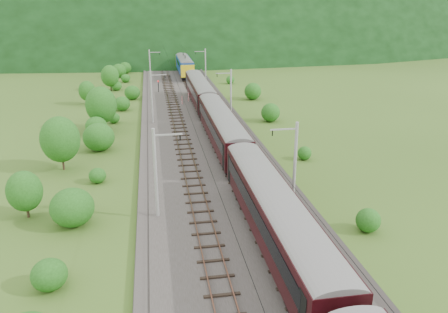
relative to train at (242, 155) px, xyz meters
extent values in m
plane|color=#36531A|center=(-2.40, -5.07, -3.76)|extent=(600.00, 600.00, 0.00)
cube|color=#38332D|center=(-2.40, 4.93, -3.61)|extent=(14.00, 220.00, 0.30)
cube|color=brown|center=(-5.52, 4.93, -3.27)|extent=(0.08, 220.00, 0.15)
cube|color=brown|center=(-4.08, 4.93, -3.27)|extent=(0.08, 220.00, 0.15)
cube|color=black|center=(-4.80, 4.93, -3.40)|extent=(2.40, 220.00, 0.12)
cube|color=brown|center=(-0.72, 4.93, -3.27)|extent=(0.08, 220.00, 0.15)
cube|color=brown|center=(0.72, 4.93, -3.27)|extent=(0.08, 220.00, 0.15)
cube|color=black|center=(0.00, 4.93, -3.40)|extent=(2.40, 220.00, 0.12)
cylinder|color=gray|center=(-8.60, -5.07, 0.54)|extent=(0.28, 0.28, 8.00)
cube|color=gray|center=(-7.40, -5.07, 3.94)|extent=(2.40, 0.12, 0.12)
cylinder|color=black|center=(-6.40, -5.07, 3.64)|extent=(0.10, 0.10, 0.50)
cylinder|color=gray|center=(-8.60, 26.93, 0.54)|extent=(0.28, 0.28, 8.00)
cube|color=gray|center=(-7.40, 26.93, 3.94)|extent=(2.40, 0.12, 0.12)
cylinder|color=black|center=(-6.40, 26.93, 3.64)|extent=(0.10, 0.10, 0.50)
cylinder|color=gray|center=(-8.60, 58.93, 0.54)|extent=(0.28, 0.28, 8.00)
cube|color=gray|center=(-7.40, 58.93, 3.94)|extent=(2.40, 0.12, 0.12)
cylinder|color=black|center=(-6.40, 58.93, 3.64)|extent=(0.10, 0.10, 0.50)
cylinder|color=gray|center=(-8.60, 90.93, 0.54)|extent=(0.28, 0.28, 8.00)
cube|color=gray|center=(-7.40, 90.93, 3.94)|extent=(2.40, 0.12, 0.12)
cylinder|color=black|center=(-6.40, 90.93, 3.64)|extent=(0.10, 0.10, 0.50)
cylinder|color=gray|center=(-8.60, 122.93, 0.54)|extent=(0.28, 0.28, 8.00)
cube|color=gray|center=(-7.40, 122.93, 3.94)|extent=(2.40, 0.12, 0.12)
cylinder|color=black|center=(-6.40, 122.93, 3.64)|extent=(0.10, 0.10, 0.50)
cylinder|color=gray|center=(3.80, -5.07, 0.54)|extent=(0.28, 0.28, 8.00)
cube|color=gray|center=(2.60, -5.07, 3.94)|extent=(2.40, 0.12, 0.12)
cylinder|color=black|center=(1.60, -5.07, 3.64)|extent=(0.10, 0.10, 0.50)
cylinder|color=gray|center=(3.80, 26.93, 0.54)|extent=(0.28, 0.28, 8.00)
cube|color=gray|center=(2.60, 26.93, 3.94)|extent=(2.40, 0.12, 0.12)
cylinder|color=black|center=(1.60, 26.93, 3.64)|extent=(0.10, 0.10, 0.50)
cylinder|color=gray|center=(3.80, 58.93, 0.54)|extent=(0.28, 0.28, 8.00)
cube|color=gray|center=(2.60, 58.93, 3.94)|extent=(2.40, 0.12, 0.12)
cylinder|color=black|center=(1.60, 58.93, 3.64)|extent=(0.10, 0.10, 0.50)
cylinder|color=gray|center=(3.80, 90.93, 0.54)|extent=(0.28, 0.28, 8.00)
cube|color=gray|center=(2.60, 90.93, 3.94)|extent=(2.40, 0.12, 0.12)
cylinder|color=black|center=(1.60, 90.93, 3.64)|extent=(0.10, 0.10, 0.50)
cylinder|color=gray|center=(3.80, 122.93, 0.54)|extent=(0.28, 0.28, 8.00)
cube|color=gray|center=(2.60, 122.93, 3.94)|extent=(2.40, 0.12, 0.12)
cylinder|color=black|center=(1.60, 122.93, 3.64)|extent=(0.10, 0.10, 0.50)
cylinder|color=black|center=(-4.80, 4.93, 3.34)|extent=(0.03, 198.00, 0.03)
cylinder|color=black|center=(0.00, 4.93, 3.34)|extent=(0.03, 198.00, 0.03)
ellipsoid|color=black|center=(-2.40, 254.93, -3.76)|extent=(504.00, 360.00, 244.00)
cube|color=black|center=(0.00, -12.09, -0.61)|extent=(3.12, 23.65, 3.22)
cylinder|color=slate|center=(0.00, -12.09, 0.84)|extent=(3.12, 23.53, 3.12)
cube|color=black|center=(-1.58, -12.09, -0.23)|extent=(0.05, 20.81, 1.24)
cube|color=black|center=(1.58, -12.09, -0.23)|extent=(0.05, 20.81, 1.24)
cube|color=black|center=(0.00, -20.37, -2.71)|extent=(2.36, 3.44, 0.97)
cube|color=black|center=(0.00, -3.82, -2.71)|extent=(2.36, 3.44, 0.97)
cube|color=black|center=(0.00, 12.61, -0.61)|extent=(3.12, 23.65, 3.22)
cylinder|color=slate|center=(0.00, 12.61, 0.84)|extent=(3.12, 23.53, 3.12)
cube|color=black|center=(-1.58, 12.61, -0.23)|extent=(0.05, 20.81, 1.24)
cube|color=black|center=(1.58, 12.61, -0.23)|extent=(0.05, 20.81, 1.24)
cube|color=black|center=(0.00, 4.34, -2.71)|extent=(2.36, 3.44, 0.97)
cube|color=black|center=(0.00, 20.89, -2.71)|extent=(2.36, 3.44, 0.97)
cube|color=black|center=(0.00, 37.32, -0.61)|extent=(3.12, 23.65, 3.22)
cylinder|color=slate|center=(0.00, 37.32, 0.84)|extent=(3.12, 23.53, 3.12)
cube|color=black|center=(-1.58, 37.32, -0.23)|extent=(0.05, 20.81, 1.24)
cube|color=black|center=(1.58, 37.32, -0.23)|extent=(0.05, 20.81, 1.24)
cube|color=black|center=(0.00, 29.04, -2.71)|extent=(2.36, 3.44, 0.97)
cube|color=black|center=(0.00, 45.59, -2.71)|extent=(2.36, 3.44, 0.97)
cube|color=navy|center=(0.00, 71.70, -0.61)|extent=(3.12, 19.35, 3.22)
cylinder|color=slate|center=(0.00, 71.70, 0.84)|extent=(3.12, 19.25, 3.12)
cube|color=black|center=(-1.58, 71.70, -0.23)|extent=(0.05, 17.02, 1.24)
cube|color=black|center=(1.58, 71.70, -0.23)|extent=(0.05, 17.02, 1.24)
cube|color=black|center=(0.00, 64.92, -2.71)|extent=(2.36, 3.44, 0.97)
cube|color=black|center=(0.00, 78.47, -2.71)|extent=(2.36, 3.44, 0.97)
cube|color=gold|center=(0.00, 81.17, -0.83)|extent=(3.18, 0.50, 2.90)
cube|color=gold|center=(0.00, 62.22, -0.83)|extent=(3.18, 0.50, 2.90)
cube|color=black|center=(0.00, 74.70, 1.59)|extent=(0.08, 1.60, 0.97)
cylinder|color=red|center=(-3.10, 39.27, -2.73)|extent=(0.16, 0.16, 1.47)
cylinder|color=red|center=(-1.69, 41.42, -2.65)|extent=(0.17, 0.17, 1.63)
cylinder|color=black|center=(-7.09, 51.55, -2.36)|extent=(0.15, 0.15, 2.20)
sphere|color=red|center=(-7.09, 51.55, -1.21)|extent=(0.26, 0.26, 0.26)
ellipsoid|color=#1F4F15|center=(-15.92, -14.01, -2.69)|extent=(2.39, 2.39, 2.15)
ellipsoid|color=#1F4F15|center=(-15.75, -5.08, -2.10)|extent=(3.70, 3.70, 3.33)
ellipsoid|color=#1F4F15|center=(-14.69, 4.19, -2.95)|extent=(1.81, 1.81, 1.63)
ellipsoid|color=#1F4F15|center=(-15.56, 15.19, -1.96)|extent=(4.00, 4.00, 3.60)
ellipsoid|color=#1F4F15|center=(-16.64, 22.21, -2.39)|extent=(3.06, 3.06, 2.75)
ellipsoid|color=#1F4F15|center=(-14.69, 28.71, -2.92)|extent=(1.88, 1.88, 1.69)
ellipsoid|color=#1F4F15|center=(-13.79, 37.11, -2.51)|extent=(2.79, 2.79, 2.51)
ellipsoid|color=#1F4F15|center=(-12.31, 46.36, -2.40)|extent=(3.04, 3.04, 2.74)
ellipsoid|color=#1F4F15|center=(-15.99, 56.37, -2.73)|extent=(2.29, 2.29, 2.06)
ellipsoid|color=#1F4F15|center=(-14.52, 66.30, -2.78)|extent=(2.19, 2.19, 1.97)
ellipsoid|color=#1F4F15|center=(-16.49, 74.15, -2.06)|extent=(3.78, 3.78, 3.40)
ellipsoid|color=#1F4F15|center=(-15.24, 80.57, -2.27)|extent=(3.31, 3.31, 2.98)
ellipsoid|color=#1F4F15|center=(-12.46, 90.91, -2.90)|extent=(1.91, 1.91, 1.72)
cylinder|color=black|center=(-19.99, -2.91, -2.57)|extent=(0.24, 0.24, 2.38)
ellipsoid|color=#1F4F15|center=(-19.99, -2.91, -1.22)|extent=(3.05, 3.05, 3.67)
cylinder|color=black|center=(-18.95, 8.81, -2.07)|extent=(0.24, 0.24, 3.38)
ellipsoid|color=#1F4F15|center=(-18.95, 8.81, -0.14)|extent=(4.35, 4.35, 5.22)
cylinder|color=black|center=(-16.02, 25.10, -2.00)|extent=(0.24, 0.24, 3.53)
ellipsoid|color=#1F4F15|center=(-16.02, 25.10, 0.02)|extent=(4.54, 4.54, 5.45)
cylinder|color=black|center=(-20.37, 43.16, -2.56)|extent=(0.24, 0.24, 2.40)
ellipsoid|color=#1F4F15|center=(-20.37, 43.16, -1.19)|extent=(3.08, 3.08, 3.70)
cylinder|color=black|center=(-17.17, 56.31, -2.27)|extent=(0.24, 0.24, 2.98)
ellipsoid|color=#1F4F15|center=(-17.17, 56.31, -0.57)|extent=(3.83, 3.83, 4.59)
ellipsoid|color=#1F4F15|center=(8.63, -10.26, -2.84)|extent=(2.04, 2.04, 1.84)
ellipsoid|color=#1F4F15|center=(9.35, 7.48, -3.01)|extent=(1.68, 1.68, 1.51)
ellipsoid|color=#1F4F15|center=(9.99, 25.56, -2.42)|extent=(2.98, 2.98, 2.68)
ellipsoid|color=#1F4F15|center=(11.00, 42.40, -2.28)|extent=(3.28, 3.28, 2.96)
ellipsoid|color=#1F4F15|center=(9.72, 60.21, -2.90)|extent=(1.92, 1.92, 1.72)
camera|label=1|loc=(-8.54, -40.19, 14.37)|focal=35.00mm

